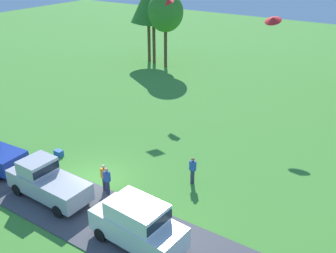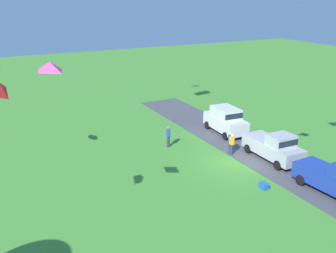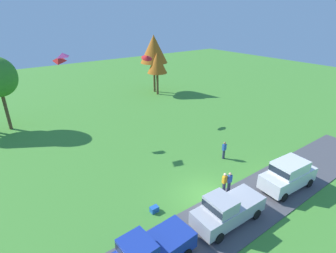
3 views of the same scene
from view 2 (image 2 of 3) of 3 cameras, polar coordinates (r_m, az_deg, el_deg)
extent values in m
plane|color=#478E33|center=(29.16, 9.60, -5.24)|extent=(120.00, 120.00, 0.00)
cube|color=#4C4C51|center=(30.72, 13.60, -4.17)|extent=(36.00, 4.40, 0.06)
cube|color=#1E389E|center=(26.31, 22.92, -7.19)|extent=(5.10, 2.19, 1.00)
cylinder|color=black|center=(28.08, 21.16, -6.42)|extent=(0.69, 0.28, 0.68)
cylinder|color=black|center=(26.78, 18.71, -7.38)|extent=(0.69, 0.28, 0.68)
cube|color=#B7B7BC|center=(30.01, 14.93, -3.05)|extent=(5.04, 2.01, 1.00)
cube|color=#B7B7BC|center=(29.14, 16.09, -1.93)|extent=(1.54, 1.79, 0.80)
cube|color=#19232D|center=(29.14, 16.09, -1.93)|extent=(1.57, 1.76, 0.44)
cylinder|color=black|center=(29.65, 18.30, -4.72)|extent=(0.69, 0.26, 0.68)
cylinder|color=black|center=(28.48, 15.67, -5.44)|extent=(0.69, 0.26, 0.68)
cylinder|color=black|center=(31.94, 14.12, -2.59)|extent=(0.69, 0.26, 0.68)
cylinder|color=black|center=(30.86, 11.54, -3.17)|extent=(0.69, 0.26, 0.68)
cube|color=white|center=(34.73, 8.33, 0.52)|extent=(4.71, 2.19, 1.10)
cube|color=white|center=(34.44, 8.40, 2.05)|extent=(2.71, 1.92, 0.84)
cube|color=#19232D|center=(34.44, 8.40, 2.05)|extent=(2.76, 1.89, 0.46)
cylinder|color=black|center=(34.16, 10.95, -0.93)|extent=(0.69, 0.28, 0.68)
cylinder|color=black|center=(33.21, 8.37, -1.36)|extent=(0.69, 0.28, 0.68)
cylinder|color=black|center=(36.62, 8.21, 0.59)|extent=(0.69, 0.28, 0.68)
cylinder|color=black|center=(35.73, 5.74, 0.23)|extent=(0.69, 0.28, 0.68)
cylinder|color=#2D334C|center=(30.64, 9.02, -3.09)|extent=(0.24, 0.24, 0.88)
cube|color=#2851AD|center=(30.38, 9.09, -1.79)|extent=(0.36, 0.22, 0.60)
sphere|color=tan|center=(30.23, 9.13, -1.05)|extent=(0.22, 0.22, 0.22)
cylinder|color=#2D334C|center=(31.51, 0.04, -2.21)|extent=(0.24, 0.24, 0.88)
cube|color=#2851AD|center=(31.24, 0.04, -0.95)|extent=(0.36, 0.22, 0.60)
sphere|color=#9E7051|center=(31.10, 0.04, -0.22)|extent=(0.22, 0.22, 0.22)
cylinder|color=#2D334C|center=(30.29, 9.17, -3.37)|extent=(0.24, 0.24, 0.88)
cube|color=orange|center=(30.01, 9.25, -2.06)|extent=(0.36, 0.22, 0.60)
sphere|color=beige|center=(29.87, 9.29, -1.31)|extent=(0.22, 0.22, 0.22)
cube|color=blue|center=(25.85, 13.74, -8.36)|extent=(0.56, 0.40, 0.40)
pyramid|color=red|center=(16.39, -23.18, 5.21)|extent=(1.37, 1.35, 0.78)
pyramid|color=#EA4C9E|center=(16.43, -16.75, 8.36)|extent=(1.31, 1.21, 0.43)
camera|label=1|loc=(47.14, 14.04, 19.74)|focal=42.00mm
camera|label=3|loc=(29.07, 45.62, 14.95)|focal=28.00mm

